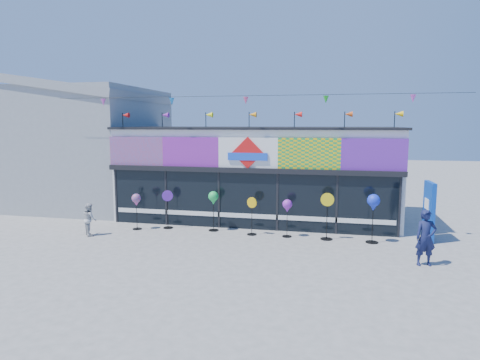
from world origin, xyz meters
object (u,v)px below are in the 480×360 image
(spinner_5, at_px, (327,215))
(spinner_2, at_px, (213,199))
(blue_sign, at_px, (429,211))
(spinner_6, at_px, (373,204))
(adult_man, at_px, (426,238))
(child, at_px, (90,219))
(spinner_0, at_px, (136,201))
(spinner_4, at_px, (287,207))
(spinner_3, at_px, (252,215))
(spinner_1, at_px, (168,208))

(spinner_5, bearing_deg, spinner_2, 175.45)
(blue_sign, height_order, spinner_6, blue_sign)
(adult_man, bearing_deg, child, 162.59)
(spinner_0, bearing_deg, spinner_4, 1.54)
(blue_sign, xyz_separation_m, adult_man, (-0.67, -3.03, -0.23))
(spinner_6, relative_size, child, 1.43)
(blue_sign, distance_m, spinner_2, 8.07)
(blue_sign, relative_size, spinner_3, 1.48)
(blue_sign, xyz_separation_m, spinner_1, (-9.99, -0.36, -0.26))
(spinner_2, distance_m, spinner_3, 1.71)
(spinner_2, bearing_deg, spinner_5, -4.55)
(spinner_4, height_order, spinner_6, spinner_6)
(spinner_5, xyz_separation_m, child, (-8.87, -1.33, -0.30))
(spinner_2, xyz_separation_m, adult_man, (7.39, -2.67, -0.42))
(spinner_1, relative_size, spinner_2, 0.98)
(spinner_5, distance_m, child, 8.98)
(spinner_3, bearing_deg, child, -166.99)
(spinner_2, relative_size, spinner_6, 0.90)
(blue_sign, bearing_deg, adult_man, -106.11)
(spinner_0, distance_m, spinner_6, 9.13)
(blue_sign, relative_size, spinner_0, 1.48)
(adult_man, bearing_deg, spinner_3, 144.93)
(spinner_3, bearing_deg, spinner_2, 169.86)
(spinner_4, bearing_deg, spinner_6, -2.55)
(spinner_2, height_order, adult_man, adult_man)
(spinner_2, height_order, spinner_6, spinner_6)
(blue_sign, xyz_separation_m, spinner_2, (-8.06, -0.36, 0.19))
(adult_man, bearing_deg, spinner_5, 129.22)
(blue_sign, xyz_separation_m, spinner_0, (-11.14, -0.82, 0.08))
(spinner_6, bearing_deg, child, -173.20)
(spinner_0, height_order, spinner_6, spinner_6)
(spinner_3, bearing_deg, spinner_0, -177.88)
(spinner_2, bearing_deg, spinner_4, -5.77)
(spinner_2, distance_m, spinner_6, 6.06)
(adult_man, bearing_deg, spinner_1, 151.37)
(spinner_1, xyz_separation_m, spinner_2, (1.94, -0.00, 0.45))
(spinner_4, height_order, child, spinner_4)
(spinner_1, xyz_separation_m, spinner_3, (3.55, -0.29, -0.05))
(spinner_3, distance_m, adult_man, 6.25)
(blue_sign, distance_m, spinner_5, 3.70)
(child, bearing_deg, spinner_0, -92.23)
(blue_sign, height_order, adult_man, blue_sign)
(adult_man, bearing_deg, spinner_4, 139.14)
(spinner_2, distance_m, child, 4.79)
(spinner_5, bearing_deg, child, -171.45)
(spinner_1, height_order, spinner_3, spinner_1)
(spinner_3, distance_m, spinner_5, 2.83)
(spinner_1, bearing_deg, spinner_0, -158.07)
(spinner_2, xyz_separation_m, child, (-4.44, -1.69, -0.66))
(spinner_2, bearing_deg, adult_man, -19.88)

